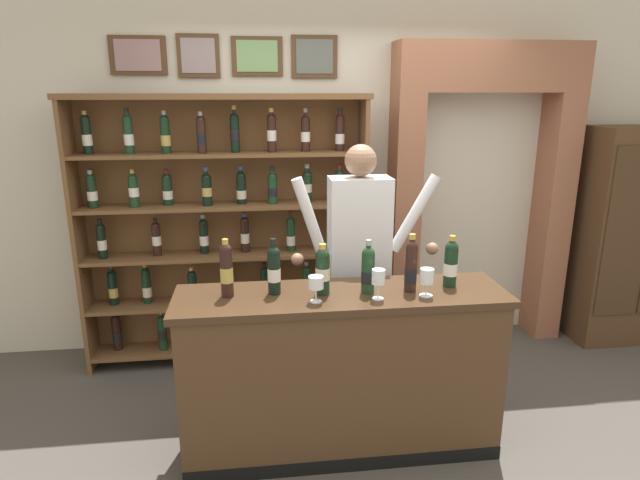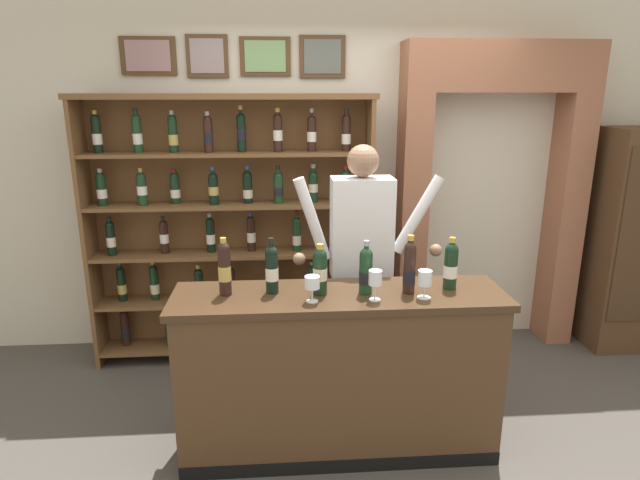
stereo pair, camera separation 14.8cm
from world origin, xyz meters
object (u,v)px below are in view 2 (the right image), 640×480
tasting_bottle_bianco (272,268)px  tasting_bottle_rosso (451,265)px  tasting_bottle_grappa (224,268)px  wine_glass_spare (375,279)px  shopkeeper (361,250)px  tasting_bottle_super_tuscan (366,270)px  wine_glass_center (312,284)px  tasting_bottle_prosecco (320,270)px  tasting_bottle_chianti (410,267)px  wine_shelf (231,224)px  tasting_counter (339,373)px  wine_glass_right (425,280)px

tasting_bottle_bianco → tasting_bottle_rosso: 0.98m
tasting_bottle_grappa → wine_glass_spare: bearing=-10.0°
shopkeeper → tasting_bottle_super_tuscan: 0.53m
wine_glass_center → wine_glass_spare: wine_glass_spare is taller
tasting_bottle_prosecco → tasting_bottle_grappa: bearing=177.0°
tasting_bottle_chianti → wine_glass_center: 0.54m
wine_shelf → tasting_bottle_chianti: bearing=-48.8°
tasting_bottle_grappa → wine_glass_spare: 0.80m
tasting_counter → wine_glass_center: bearing=-145.1°
tasting_bottle_super_tuscan → tasting_bottle_rosso: size_ratio=1.01×
shopkeeper → tasting_bottle_grappa: size_ratio=5.39×
shopkeeper → tasting_bottle_rosso: shopkeeper is taller
tasting_bottle_super_tuscan → tasting_bottle_rosso: (0.48, 0.04, 0.00)m
tasting_bottle_rosso → tasting_bottle_super_tuscan: bearing=-175.1°
wine_shelf → wine_glass_right: (1.12, -1.29, -0.00)m
tasting_bottle_bianco → wine_glass_center: bearing=-35.2°
tasting_counter → tasting_bottle_prosecco: bearing=178.9°
tasting_bottle_grappa → wine_glass_right: size_ratio=2.07×
shopkeeper → wine_glass_spare: (-0.02, -0.62, 0.03)m
tasting_bottle_chianti → shopkeeper: bearing=108.9°
tasting_bottle_super_tuscan → wine_glass_spare: tasting_bottle_super_tuscan is taller
tasting_bottle_bianco → tasting_bottle_rosso: (0.98, -0.01, -0.00)m
tasting_counter → wine_glass_spare: size_ratio=11.06×
shopkeeper → tasting_bottle_rosso: size_ratio=5.84×
wine_shelf → wine_glass_spare: (0.86, -1.30, 0.01)m
tasting_bottle_grappa → tasting_bottle_chianti: size_ratio=0.98×
wine_shelf → tasting_counter: size_ratio=1.16×
wine_glass_right → tasting_bottle_grappa: bearing=173.1°
wine_shelf → shopkeeper: size_ratio=1.23×
tasting_bottle_prosecco → wine_glass_center: 0.13m
tasting_counter → tasting_bottle_grappa: 0.89m
shopkeeper → tasting_bottle_bianco: shopkeeper is taller
wine_shelf → wine_glass_right: wine_shelf is taller
tasting_bottle_prosecco → tasting_bottle_chianti: tasting_bottle_chianti is taller
tasting_bottle_bianco → wine_glass_right: (0.80, -0.14, -0.04)m
tasting_bottle_super_tuscan → wine_glass_center: (-0.30, -0.10, -0.03)m
wine_shelf → tasting_counter: (0.68, -1.20, -0.59)m
tasting_bottle_bianco → tasting_counter: bearing=-6.3°
tasting_bottle_bianco → tasting_bottle_rosso: bearing=-0.4°
tasting_bottle_super_tuscan → wine_glass_right: size_ratio=1.93×
tasting_counter → wine_glass_center: (-0.15, -0.11, 0.58)m
tasting_bottle_chianti → tasting_bottle_rosso: size_ratio=1.10×
shopkeeper → wine_glass_right: bearing=-68.2°
tasting_bottle_chianti → wine_glass_spare: tasting_bottle_chianti is taller
wine_shelf → tasting_bottle_bianco: (0.32, -1.16, 0.03)m
wine_glass_right → tasting_bottle_chianti: bearing=127.3°
tasting_bottle_bianco → tasting_bottle_rosso: size_ratio=1.05×
tasting_bottle_chianti → tasting_bottle_super_tuscan: bearing=178.2°
tasting_counter → tasting_bottle_chianti: 0.73m
wine_shelf → wine_glass_center: size_ratio=15.09×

